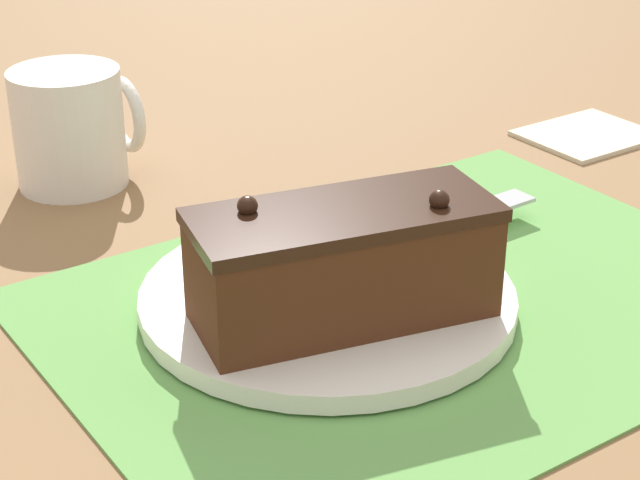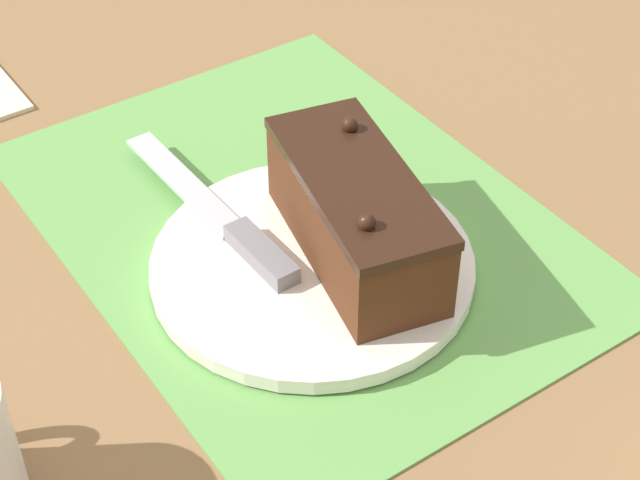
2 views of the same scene
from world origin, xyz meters
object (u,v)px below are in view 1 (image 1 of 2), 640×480
chocolate_cake (343,263)px  serving_knife (369,242)px  coffee_mug (72,128)px  cake_plate (328,298)px

chocolate_cake → serving_knife: bearing=43.4°
serving_knife → coffee_mug: (-0.10, 0.26, 0.03)m
cake_plate → chocolate_cake: bearing=-108.7°
cake_plate → coffee_mug: 0.29m
cake_plate → coffee_mug: bearing=99.2°
serving_knife → cake_plate: bearing=-61.6°
chocolate_cake → serving_knife: 0.10m
cake_plate → chocolate_cake: chocolate_cake is taller
cake_plate → chocolate_cake: (-0.01, -0.03, 0.04)m
chocolate_cake → cake_plate: bearing=71.3°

